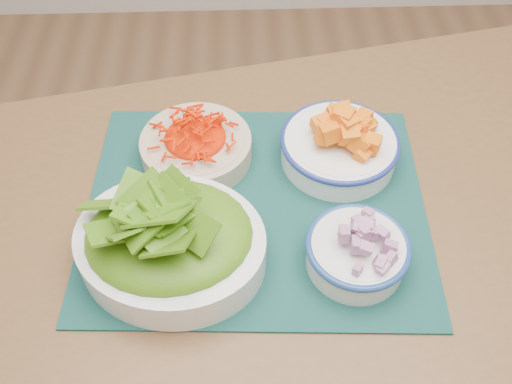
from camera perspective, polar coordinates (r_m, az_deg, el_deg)
table at (r=0.92m, az=4.46°, el=-7.75°), size 1.36×1.05×0.75m
placemat at (r=0.87m, az=-0.00°, el=-1.36°), size 0.53×0.44×0.00m
carrot_bowl at (r=0.92m, az=-6.04°, el=4.87°), size 0.22×0.22×0.07m
squash_bowl at (r=0.91m, az=8.41°, el=5.05°), size 0.22×0.22×0.09m
lettuce_bowl at (r=0.77m, az=-8.69°, el=-4.27°), size 0.31×0.28×0.12m
onion_bowl at (r=0.79m, az=10.11°, el=-5.64°), size 0.17×0.17×0.07m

